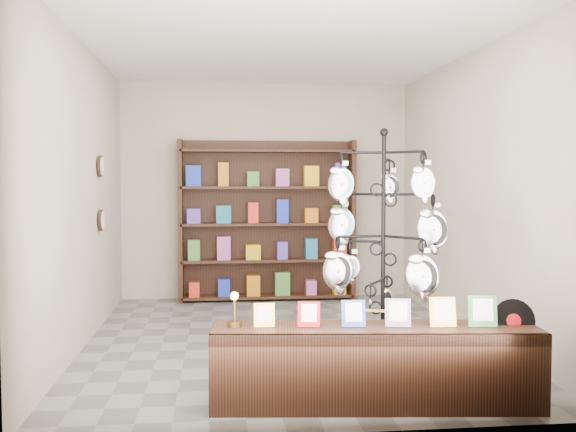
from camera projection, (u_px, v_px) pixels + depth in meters
name	position (u px, v px, depth m)	size (l,w,h in m)	color
ground	(285.00, 340.00, 6.61)	(5.00, 5.00, 0.00)	slate
room_envelope	(285.00, 160.00, 6.51)	(5.00, 5.00, 5.00)	beige
display_tree	(383.00, 237.00, 5.14)	(1.13, 1.13, 2.05)	black
front_shelf	(375.00, 366.00, 4.64)	(2.40, 0.73, 0.83)	black
back_shelving	(267.00, 225.00, 8.84)	(2.42, 0.36, 2.20)	black
wall_clocks	(101.00, 193.00, 7.11)	(0.03, 0.24, 0.84)	black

